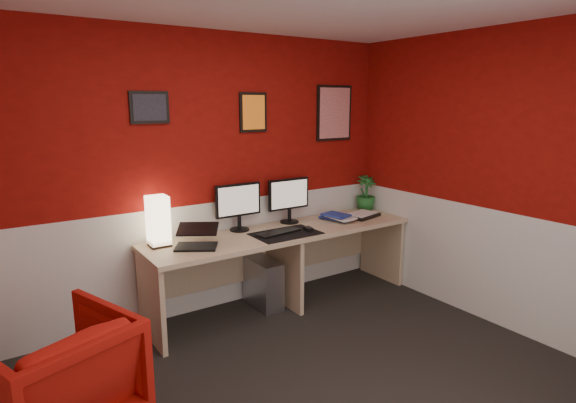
# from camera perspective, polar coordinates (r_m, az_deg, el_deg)

# --- Properties ---
(wall_back) EXTENTS (4.00, 0.01, 2.50)m
(wall_back) POSITION_cam_1_polar(r_m,az_deg,el_deg) (4.23, -10.95, 2.98)
(wall_back) COLOR maroon
(wall_back) RESTS_ON ground
(wall_right) EXTENTS (0.01, 3.50, 2.50)m
(wall_right) POSITION_cam_1_polar(r_m,az_deg,el_deg) (4.24, 25.65, 2.03)
(wall_right) COLOR maroon
(wall_right) RESTS_ON ground
(wainscot_back) EXTENTS (4.00, 0.01, 1.00)m
(wainscot_back) POSITION_cam_1_polar(r_m,az_deg,el_deg) (4.40, -10.53, -6.71)
(wainscot_back) COLOR silver
(wainscot_back) RESTS_ON ground
(wainscot_right) EXTENTS (0.01, 3.50, 1.00)m
(wainscot_right) POSITION_cam_1_polar(r_m,az_deg,el_deg) (4.41, 24.74, -7.61)
(wainscot_right) COLOR silver
(wainscot_right) RESTS_ON ground
(desk) EXTENTS (2.60, 0.65, 0.73)m
(desk) POSITION_cam_1_polar(r_m,az_deg,el_deg) (4.47, -0.48, -8.04)
(desk) COLOR tan
(desk) RESTS_ON ground
(shoji_lamp) EXTENTS (0.16, 0.16, 0.40)m
(shoji_lamp) POSITION_cam_1_polar(r_m,az_deg,el_deg) (3.99, -15.42, -2.46)
(shoji_lamp) COLOR #FFE5B2
(shoji_lamp) RESTS_ON desk
(laptop) EXTENTS (0.40, 0.37, 0.22)m
(laptop) POSITION_cam_1_polar(r_m,az_deg,el_deg) (3.90, -11.09, -3.97)
(laptop) COLOR black
(laptop) RESTS_ON desk
(monitor_left) EXTENTS (0.45, 0.06, 0.58)m
(monitor_left) POSITION_cam_1_polar(r_m,az_deg,el_deg) (4.32, -5.96, 0.22)
(monitor_left) COLOR black
(monitor_left) RESTS_ON desk
(monitor_right) EXTENTS (0.45, 0.06, 0.58)m
(monitor_right) POSITION_cam_1_polar(r_m,az_deg,el_deg) (4.58, 0.18, 0.96)
(monitor_right) COLOR black
(monitor_right) RESTS_ON desk
(desk_mat) EXTENTS (0.60, 0.38, 0.01)m
(desk_mat) POSITION_cam_1_polar(r_m,az_deg,el_deg) (4.25, -0.26, -3.90)
(desk_mat) COLOR black
(desk_mat) RESTS_ON desk
(keyboard) EXTENTS (0.43, 0.19, 0.02)m
(keyboard) POSITION_cam_1_polar(r_m,az_deg,el_deg) (4.25, -1.17, -3.74)
(keyboard) COLOR black
(keyboard) RESTS_ON desk_mat
(mouse) EXTENTS (0.08, 0.11, 0.03)m
(mouse) POSITION_cam_1_polar(r_m,az_deg,el_deg) (4.34, 2.46, -3.32)
(mouse) COLOR black
(mouse) RESTS_ON desk_mat
(book_bottom) EXTENTS (0.31, 0.36, 0.03)m
(book_bottom) POSITION_cam_1_polar(r_m,az_deg,el_deg) (4.70, 5.22, -2.23)
(book_bottom) COLOR #213698
(book_bottom) RESTS_ON desk
(book_middle) EXTENTS (0.20, 0.28, 0.02)m
(book_middle) POSITION_cam_1_polar(r_m,az_deg,el_deg) (4.64, 5.46, -2.13)
(book_middle) COLOR silver
(book_middle) RESTS_ON book_bottom
(book_top) EXTENTS (0.23, 0.29, 0.02)m
(book_top) POSITION_cam_1_polar(r_m,az_deg,el_deg) (4.63, 5.08, -1.85)
(book_top) COLOR #213698
(book_top) RESTS_ON book_middle
(zen_tray) EXTENTS (0.40, 0.33, 0.03)m
(zen_tray) POSITION_cam_1_polar(r_m,az_deg,el_deg) (4.93, 8.90, -1.66)
(zen_tray) COLOR black
(zen_tray) RESTS_ON desk
(potted_plant) EXTENTS (0.26, 0.26, 0.39)m
(potted_plant) POSITION_cam_1_polar(r_m,az_deg,el_deg) (5.18, 9.38, 1.00)
(potted_plant) COLOR #19591E
(potted_plant) RESTS_ON desk
(pc_tower) EXTENTS (0.20, 0.45, 0.45)m
(pc_tower) POSITION_cam_1_polar(r_m,az_deg,el_deg) (4.51, -3.06, -9.78)
(pc_tower) COLOR #99999E
(pc_tower) RESTS_ON ground
(armchair) EXTENTS (0.98, 0.99, 0.71)m
(armchair) POSITION_cam_1_polar(r_m,az_deg,el_deg) (3.15, -26.25, -18.62)
(armchair) COLOR #AA130B
(armchair) RESTS_ON ground
(art_left) EXTENTS (0.32, 0.02, 0.26)m
(art_left) POSITION_cam_1_polar(r_m,az_deg,el_deg) (4.03, -16.41, 10.85)
(art_left) COLOR black
(art_left) RESTS_ON wall_back
(art_center) EXTENTS (0.28, 0.02, 0.36)m
(art_center) POSITION_cam_1_polar(r_m,az_deg,el_deg) (4.42, -4.24, 10.71)
(art_center) COLOR orange
(art_center) RESTS_ON wall_back
(art_right) EXTENTS (0.44, 0.02, 0.56)m
(art_right) POSITION_cam_1_polar(r_m,az_deg,el_deg) (4.97, 5.60, 10.59)
(art_right) COLOR red
(art_right) RESTS_ON wall_back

